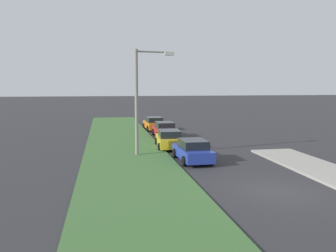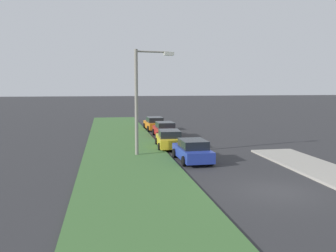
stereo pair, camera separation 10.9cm
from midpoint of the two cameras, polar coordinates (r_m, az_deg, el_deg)
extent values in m
plane|color=#2D2D30|center=(18.27, 16.88, -9.85)|extent=(300.00, 300.00, 0.00)
cube|color=#3D6633|center=(26.13, -6.48, -4.57)|extent=(60.00, 6.00, 0.12)
cube|color=#23389E|center=(24.17, 3.96, -4.21)|extent=(4.34, 1.91, 0.70)
cube|color=black|center=(23.88, 4.10, -2.82)|extent=(2.24, 1.66, 0.55)
cylinder|color=black|center=(25.29, 1.17, -4.29)|extent=(0.65, 0.24, 0.64)
cylinder|color=black|center=(25.74, 5.10, -4.13)|extent=(0.65, 0.24, 0.64)
cylinder|color=black|center=(22.72, 2.67, -5.54)|extent=(0.65, 0.24, 0.64)
cylinder|color=black|center=(23.21, 7.00, -5.32)|extent=(0.65, 0.24, 0.64)
cube|color=gold|center=(29.12, 0.30, -2.36)|extent=(4.40, 2.05, 0.70)
cube|color=black|center=(28.84, 0.35, -1.20)|extent=(2.29, 1.73, 0.55)
cylinder|color=black|center=(30.40, -1.69, -2.47)|extent=(0.65, 0.26, 0.64)
cylinder|color=black|center=(30.60, 1.67, -2.41)|extent=(0.65, 0.26, 0.64)
cylinder|color=black|center=(27.74, -1.22, -3.33)|extent=(0.65, 0.26, 0.64)
cylinder|color=black|center=(27.97, 2.46, -3.26)|extent=(0.65, 0.26, 0.64)
cube|color=red|center=(35.36, -0.43, -0.79)|extent=(4.31, 1.83, 0.70)
cube|color=black|center=(35.09, -0.37, 0.18)|extent=(2.21, 1.62, 0.55)
cylinder|color=black|center=(36.58, -2.18, -0.95)|extent=(0.64, 0.22, 0.64)
cylinder|color=black|center=(36.87, 0.59, -0.89)|extent=(0.64, 0.22, 0.64)
cylinder|color=black|center=(33.93, -1.53, -1.53)|extent=(0.64, 0.22, 0.64)
cylinder|color=black|center=(34.25, 1.45, -1.46)|extent=(0.64, 0.22, 0.64)
cube|color=orange|center=(40.77, -2.08, 0.17)|extent=(4.38, 2.00, 0.70)
cube|color=black|center=(40.51, -2.03, 1.02)|extent=(2.27, 1.70, 0.55)
cylinder|color=black|center=(41.97, -3.63, 0.00)|extent=(0.65, 0.25, 0.64)
cylinder|color=black|center=(42.28, -1.22, 0.06)|extent=(0.65, 0.25, 0.64)
cylinder|color=black|center=(39.32, -3.01, -0.43)|extent=(0.65, 0.25, 0.64)
cylinder|color=black|center=(39.66, -0.44, -0.37)|extent=(0.65, 0.25, 0.64)
cylinder|color=gray|center=(25.53, -4.86, 3.54)|extent=(0.24, 0.24, 7.50)
cylinder|color=gray|center=(25.92, -2.32, 11.57)|extent=(0.51, 2.39, 0.12)
cube|color=silver|center=(26.28, 0.24, 11.29)|extent=(0.47, 0.75, 0.24)
camera|label=1|loc=(0.05, -89.89, 0.01)|focal=38.81mm
camera|label=2|loc=(0.05, 90.11, -0.01)|focal=38.81mm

